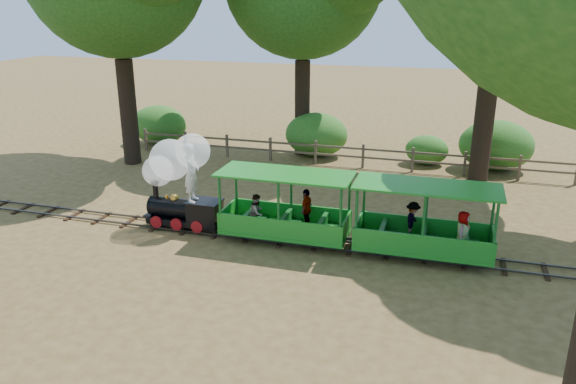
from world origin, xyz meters
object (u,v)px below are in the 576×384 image
(locomotive, at_px, (177,175))
(fence, at_px, (339,152))
(carriage_rear, at_px, (426,231))
(carriage_front, at_px, (284,216))

(locomotive, relative_size, fence, 0.17)
(locomotive, relative_size, carriage_rear, 0.80)
(locomotive, height_order, carriage_rear, locomotive)
(carriage_front, xyz_separation_m, fence, (-0.06, 8.01, -0.21))
(carriage_rear, bearing_deg, carriage_front, -179.50)
(locomotive, bearing_deg, fence, 67.64)
(locomotive, distance_m, carriage_front, 3.45)
(locomotive, height_order, fence, locomotive)
(carriage_front, bearing_deg, carriage_rear, 0.50)
(carriage_rear, bearing_deg, locomotive, 179.69)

